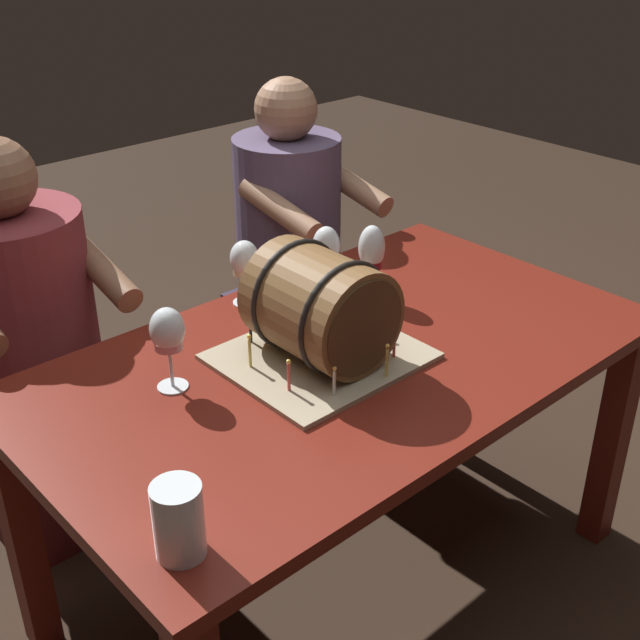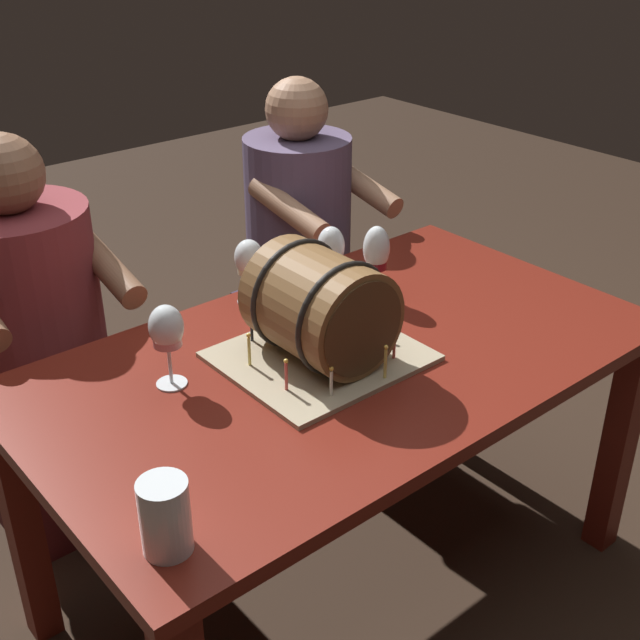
% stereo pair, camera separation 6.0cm
% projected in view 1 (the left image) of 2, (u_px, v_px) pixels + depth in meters
% --- Properties ---
extents(ground_plane, '(8.00, 8.00, 0.00)m').
position_uv_depth(ground_plane, '(339.00, 581.00, 2.25)').
color(ground_plane, '#332319').
extents(dining_table, '(1.48, 0.84, 0.72)m').
position_uv_depth(dining_table, '(342.00, 390.00, 1.96)').
color(dining_table, maroon).
rests_on(dining_table, ground).
extents(barrel_cake, '(0.43, 0.38, 0.27)m').
position_uv_depth(barrel_cake, '(320.00, 311.00, 1.83)').
color(barrel_cake, tan).
rests_on(barrel_cake, dining_table).
extents(wine_glass_rose, '(0.08, 0.08, 0.19)m').
position_uv_depth(wine_glass_rose, '(168.00, 333.00, 1.72)').
color(wine_glass_rose, white).
rests_on(wine_glass_rose, dining_table).
extents(wine_glass_red, '(0.07, 0.07, 0.20)m').
position_uv_depth(wine_glass_red, '(372.00, 251.00, 2.11)').
color(wine_glass_red, white).
rests_on(wine_glass_red, dining_table).
extents(wine_glass_white, '(0.07, 0.07, 0.17)m').
position_uv_depth(wine_glass_white, '(245.00, 262.00, 2.08)').
color(wine_glass_white, white).
rests_on(wine_glass_white, dining_table).
extents(wine_glass_amber, '(0.07, 0.07, 0.19)m').
position_uv_depth(wine_glass_amber, '(326.00, 249.00, 2.11)').
color(wine_glass_amber, white).
rests_on(wine_glass_amber, dining_table).
extents(beer_pint, '(0.08, 0.08, 0.13)m').
position_uv_depth(beer_pint, '(179.00, 522.00, 1.32)').
color(beer_pint, white).
rests_on(beer_pint, dining_table).
extents(person_seated_left, '(0.41, 0.48, 1.16)m').
position_uv_depth(person_seated_left, '(30.00, 361.00, 2.20)').
color(person_seated_left, '#4C1B1E').
rests_on(person_seated_left, ground).
extents(person_seated_right, '(0.39, 0.47, 1.17)m').
position_uv_depth(person_seated_right, '(290.00, 270.00, 2.74)').
color(person_seated_right, '#372D40').
rests_on(person_seated_right, ground).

